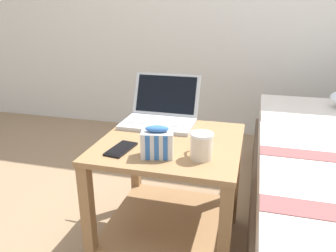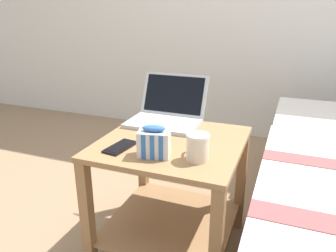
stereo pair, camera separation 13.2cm
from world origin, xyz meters
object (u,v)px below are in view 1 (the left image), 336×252
laptop (161,114)px  cell_phone (121,149)px  snack_bag (157,143)px  mug_front_left (201,144)px

laptop → cell_phone: bearing=-99.1°
snack_bag → mug_front_left: bearing=10.4°
mug_front_left → cell_phone: 0.32m
mug_front_left → cell_phone: mug_front_left is taller
laptop → cell_phone: size_ratio=2.13×
mug_front_left → snack_bag: snack_bag is taller
snack_bag → cell_phone: bearing=172.4°
mug_front_left → snack_bag: size_ratio=0.94×
mug_front_left → cell_phone: (-0.32, -0.01, -0.05)m
laptop → mug_front_left: (0.26, -0.35, 0.01)m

